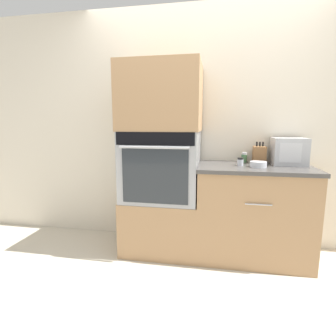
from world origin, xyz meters
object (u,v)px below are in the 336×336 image
at_px(bowl, 258,164).
at_px(condiment_jar_mid, 240,162).
at_px(knife_block, 259,155).
at_px(wall_oven, 161,166).
at_px(microwave, 289,151).
at_px(condiment_jar_near, 244,157).

bearing_deg(bowl, condiment_jar_mid, 161.77).
distance_m(knife_block, condiment_jar_mid, 0.29).
relative_size(wall_oven, knife_block, 3.44).
relative_size(microwave, condiment_jar_near, 2.97).
relative_size(wall_oven, microwave, 2.42).
xyz_separation_m(bowl, condiment_jar_mid, (-0.16, 0.05, 0.01)).
xyz_separation_m(wall_oven, condiment_jar_mid, (0.76, -0.00, 0.06)).
distance_m(condiment_jar_near, condiment_jar_mid, 0.24).
distance_m(wall_oven, condiment_jar_mid, 0.76).
relative_size(microwave, bowl, 2.04).
relative_size(knife_block, condiment_jar_near, 2.08).
distance_m(bowl, condiment_jar_near, 0.30).
relative_size(bowl, condiment_jar_mid, 1.94).
bearing_deg(wall_oven, microwave, 6.59).
height_order(knife_block, condiment_jar_near, knife_block).
xyz_separation_m(microwave, bowl, (-0.30, -0.19, -0.10)).
relative_size(microwave, condiment_jar_mid, 3.95).
bearing_deg(wall_oven, knife_block, 11.76).
height_order(microwave, knife_block, microwave).
height_order(wall_oven, bowl, wall_oven).
bearing_deg(condiment_jar_mid, knife_block, 45.40).
distance_m(wall_oven, knife_block, 0.99).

